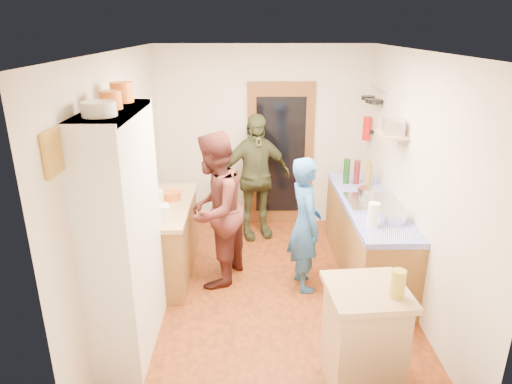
{
  "coord_description": "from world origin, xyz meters",
  "views": [
    {
      "loc": [
        -0.2,
        -4.43,
        2.83
      ],
      "look_at": [
        -0.13,
        0.15,
        1.15
      ],
      "focal_mm": 32.0,
      "sensor_mm": 36.0,
      "label": 1
    }
  ],
  "objects_px": {
    "person_left": "(219,209)",
    "person_back": "(256,177)",
    "right_counter_base": "(366,238)",
    "island_base": "(363,340)",
    "hutch_body": "(124,235)",
    "person_hob": "(308,225)"
  },
  "relations": [
    {
      "from": "person_left",
      "to": "person_back",
      "type": "bearing_deg",
      "value": 179.47
    },
    {
      "from": "right_counter_base",
      "to": "person_back",
      "type": "relative_size",
      "value": 1.26
    },
    {
      "from": "island_base",
      "to": "right_counter_base",
      "type": "bearing_deg",
      "value": 75.51
    },
    {
      "from": "right_counter_base",
      "to": "island_base",
      "type": "relative_size",
      "value": 2.56
    },
    {
      "from": "island_base",
      "to": "person_back",
      "type": "height_order",
      "value": "person_back"
    },
    {
      "from": "hutch_body",
      "to": "right_counter_base",
      "type": "height_order",
      "value": "hutch_body"
    },
    {
      "from": "hutch_body",
      "to": "island_base",
      "type": "bearing_deg",
      "value": -16.31
    },
    {
      "from": "person_hob",
      "to": "person_back",
      "type": "distance_m",
      "value": 1.48
    },
    {
      "from": "right_counter_base",
      "to": "person_left",
      "type": "distance_m",
      "value": 1.82
    },
    {
      "from": "hutch_body",
      "to": "person_back",
      "type": "height_order",
      "value": "hutch_body"
    },
    {
      "from": "right_counter_base",
      "to": "hutch_body",
      "type": "bearing_deg",
      "value": -152.53
    },
    {
      "from": "person_hob",
      "to": "right_counter_base",
      "type": "bearing_deg",
      "value": -75.02
    },
    {
      "from": "person_hob",
      "to": "person_back",
      "type": "bearing_deg",
      "value": 10.96
    },
    {
      "from": "person_left",
      "to": "person_hob",
      "type": "bearing_deg",
      "value": 99.01
    },
    {
      "from": "island_base",
      "to": "person_left",
      "type": "distance_m",
      "value": 2.17
    },
    {
      "from": "island_base",
      "to": "person_back",
      "type": "xyz_separation_m",
      "value": [
        -0.83,
        2.89,
        0.44
      ]
    },
    {
      "from": "right_counter_base",
      "to": "person_hob",
      "type": "xyz_separation_m",
      "value": [
        -0.76,
        -0.37,
        0.35
      ]
    },
    {
      "from": "right_counter_base",
      "to": "island_base",
      "type": "xyz_separation_m",
      "value": [
        -0.49,
        -1.89,
        0.01
      ]
    },
    {
      "from": "person_hob",
      "to": "person_back",
      "type": "xyz_separation_m",
      "value": [
        -0.56,
        1.37,
        0.11
      ]
    },
    {
      "from": "hutch_body",
      "to": "person_hob",
      "type": "bearing_deg",
      "value": 28.06
    },
    {
      "from": "right_counter_base",
      "to": "person_hob",
      "type": "relative_size",
      "value": 1.43
    },
    {
      "from": "person_left",
      "to": "hutch_body",
      "type": "bearing_deg",
      "value": -14.37
    }
  ]
}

